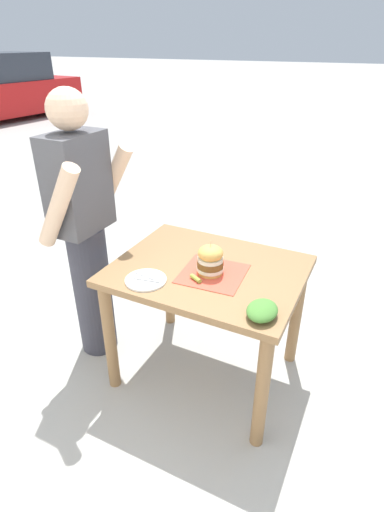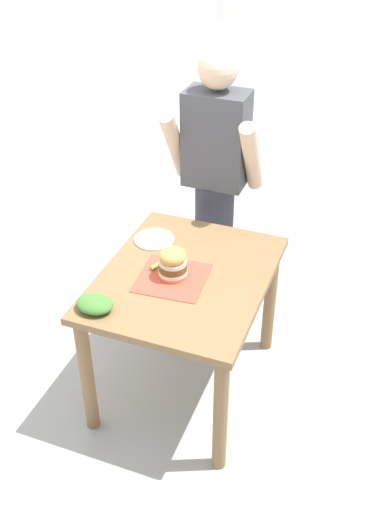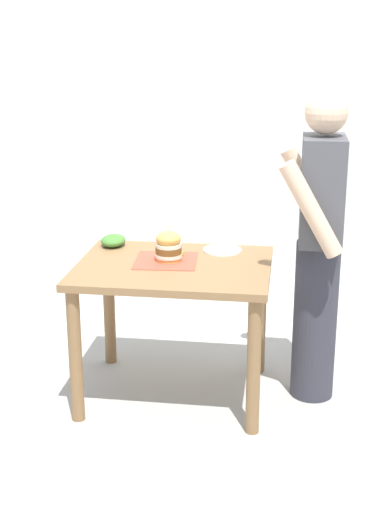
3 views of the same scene
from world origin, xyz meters
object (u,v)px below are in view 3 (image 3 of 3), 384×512
(patio_table, at_px, (174,288))
(sandwich, at_px, (169,246))
(diner_across_table, at_px, (318,245))
(side_plate_with_forks, at_px, (222,250))
(pickle_spear, at_px, (178,253))
(side_salad, at_px, (113,241))

(patio_table, relative_size, sandwich, 5.26)
(sandwich, xyz_separation_m, diner_across_table, (-0.05, 0.80, 0.03))
(patio_table, xyz_separation_m, side_plate_with_forks, (-0.27, 0.24, 0.14))
(patio_table, distance_m, pickle_spear, 0.22)
(patio_table, distance_m, sandwich, 0.23)
(sandwich, height_order, diner_across_table, diner_across_table)
(side_salad, bearing_deg, pickle_spear, 71.36)
(sandwich, bearing_deg, diner_across_table, 93.85)
(side_salad, bearing_deg, sandwich, 56.67)
(patio_table, height_order, side_salad, side_salad)
(diner_across_table, bearing_deg, pickle_spear, -93.89)
(patio_table, relative_size, side_salad, 5.78)
(sandwich, bearing_deg, side_salad, -123.33)
(side_plate_with_forks, height_order, diner_across_table, diner_across_table)
(side_salad, xyz_separation_m, diner_across_table, (0.19, 1.17, 0.08))
(side_plate_with_forks, height_order, side_salad, side_salad)
(sandwich, xyz_separation_m, side_salad, (-0.24, -0.37, -0.05))
(side_salad, distance_m, diner_across_table, 1.19)
(pickle_spear, distance_m, side_salad, 0.43)
(sandwich, relative_size, side_plate_with_forks, 0.90)
(patio_table, xyz_separation_m, side_salad, (-0.29, -0.41, 0.17))
(pickle_spear, xyz_separation_m, side_plate_with_forks, (-0.12, 0.23, -0.01))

